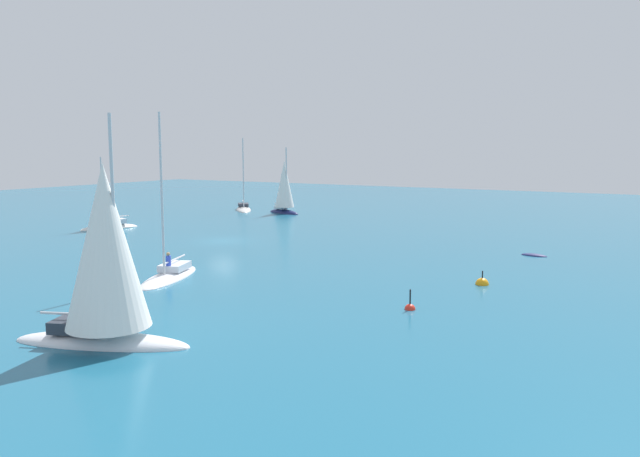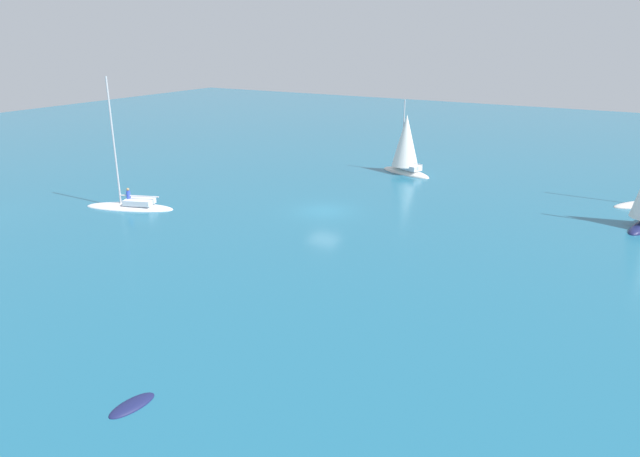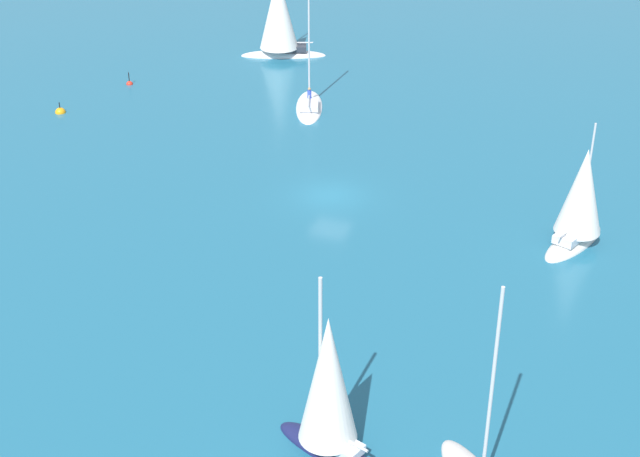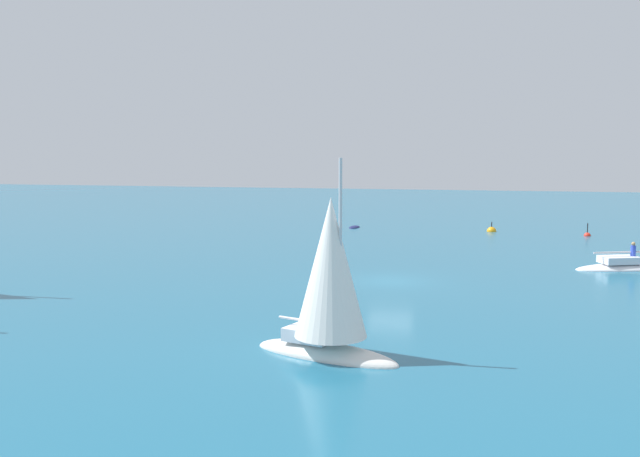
# 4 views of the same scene
# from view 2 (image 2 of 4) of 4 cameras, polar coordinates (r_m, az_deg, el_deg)

# --- Properties ---
(ground_plane) EXTENTS (160.00, 160.00, 0.00)m
(ground_plane) POSITION_cam_2_polar(r_m,az_deg,el_deg) (45.93, 0.43, 1.75)
(ground_plane) COLOR #1E607F
(sailboat_1) EXTENTS (3.73, 6.24, 7.84)m
(sailboat_1) POSITION_cam_2_polar(r_m,az_deg,el_deg) (58.75, 8.61, 7.99)
(sailboat_1) COLOR silver
(sailboat_1) RESTS_ON ground
(tender) EXTENTS (2.08, 1.11, 0.34)m
(tender) POSITION_cam_2_polar(r_m,az_deg,el_deg) (24.14, -18.31, -16.50)
(tender) COLOR #191E4C
(tender) RESTS_ON ground
(ketch) EXTENTS (4.60, 7.76, 10.84)m
(ketch) POSITION_cam_2_polar(r_m,az_deg,el_deg) (49.28, -18.43, 2.16)
(ketch) COLOR white
(ketch) RESTS_ON ground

